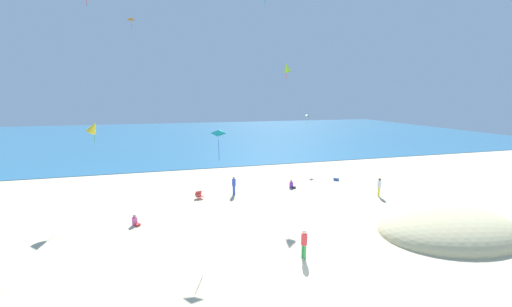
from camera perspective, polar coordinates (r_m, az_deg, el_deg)
The scene contains 15 objects.
ground_plane at distance 22.24m, azimuth -1.56°, elevation -9.33°, with size 120.00×120.00×0.00m, color beige.
ocean_water at distance 62.27m, azimuth -10.46°, elevation 3.56°, with size 120.00×60.00×0.05m, color teal.
dune_mound at distance 20.97m, azimuth 33.05°, elevation -12.42°, with size 8.47×5.93×2.53m, color beige.
beach_chair_far_left at distance 23.32m, azimuth -10.90°, elevation -7.85°, with size 0.64×0.69×0.57m.
cooler_box at distance 28.87m, azimuth 15.18°, elevation -4.68°, with size 0.63×0.63×0.27m.
person_0 at distance 14.92m, azimuth 9.24°, elevation -16.48°, with size 0.35×0.35×1.46m.
person_1 at distance 25.14m, azimuth 22.62°, elevation -5.77°, with size 0.39×0.39×1.46m.
person_2 at distance 25.66m, azimuth 6.88°, elevation -6.03°, with size 0.60×0.59×0.69m.
person_3 at distance 23.65m, azimuth -4.28°, elevation -5.91°, with size 0.36×0.36×1.50m.
person_4 at distance 19.81m, azimuth -22.24°, elevation -11.97°, with size 0.58×0.58×0.67m.
kite_lime at distance 24.75m, azimuth 5.97°, elevation 16.17°, with size 0.96×0.95×1.26m.
kite_yellow at distance 22.78m, azimuth -28.82°, elevation 4.42°, with size 1.08×0.89×1.64m.
kite_green at distance 33.20m, azimuth 9.95°, elevation 7.22°, with size 0.63×0.67×1.41m.
kite_orange at distance 25.75m, azimuth -22.95°, elevation 22.73°, with size 0.46×0.39×0.84m.
kite_teal at distance 16.07m, azimuth -7.29°, elevation 4.08°, with size 0.75×0.67×1.78m.
Camera 1 is at (-4.83, -10.32, 7.63)m, focal length 20.79 mm.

